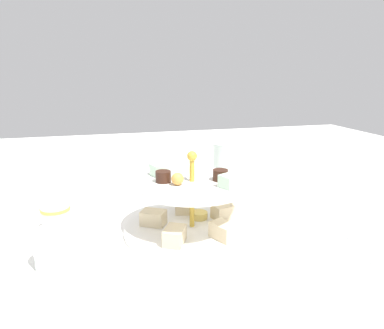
{
  "coord_description": "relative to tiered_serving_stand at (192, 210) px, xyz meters",
  "views": [
    {
      "loc": [
        -0.63,
        0.16,
        0.31
      ],
      "look_at": [
        0.0,
        0.0,
        0.14
      ],
      "focal_mm": 32.37,
      "sensor_mm": 36.0,
      "label": 1
    }
  ],
  "objects": [
    {
      "name": "ground_plane",
      "position": [
        -0.0,
        -0.0,
        -0.05
      ],
      "size": [
        2.4,
        2.4,
        0.0
      ],
      "primitive_type": "plane",
      "color": "white"
    },
    {
      "name": "tiered_serving_stand",
      "position": [
        0.0,
        0.0,
        0.0
      ],
      "size": [
        0.27,
        0.27,
        0.17
      ],
      "color": "white",
      "rests_on": "ground_plane"
    },
    {
      "name": "water_glass_tall_right",
      "position": [
        0.22,
        -0.15,
        0.02
      ],
      "size": [
        0.07,
        0.07,
        0.13
      ],
      "primitive_type": "cylinder",
      "color": "silver",
      "rests_on": "ground_plane"
    },
    {
      "name": "water_glass_short_left",
      "position": [
        -0.07,
        0.25,
        -0.01
      ],
      "size": [
        0.06,
        0.06,
        0.07
      ],
      "primitive_type": "cylinder",
      "color": "silver",
      "rests_on": "ground_plane"
    },
    {
      "name": "teacup_with_saucer",
      "position": [
        0.07,
        0.27,
        -0.02
      ],
      "size": [
        0.09,
        0.09,
        0.05
      ],
      "color": "white",
      "rests_on": "ground_plane"
    },
    {
      "name": "butter_knife_left",
      "position": [
        -0.13,
        -0.29,
        -0.04
      ],
      "size": [
        0.17,
        0.06,
        0.0
      ],
      "primitive_type": "cube",
      "rotation": [
        0.0,
        0.0,
        6.03
      ],
      "color": "silver",
      "rests_on": "ground_plane"
    },
    {
      "name": "butter_knife_right",
      "position": [
        0.27,
        0.15,
        -0.04
      ],
      "size": [
        0.09,
        0.16,
        0.0
      ],
      "primitive_type": "cube",
      "rotation": [
        0.0,
        0.0,
        8.31
      ],
      "color": "silver",
      "rests_on": "ground_plane"
    }
  ]
}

